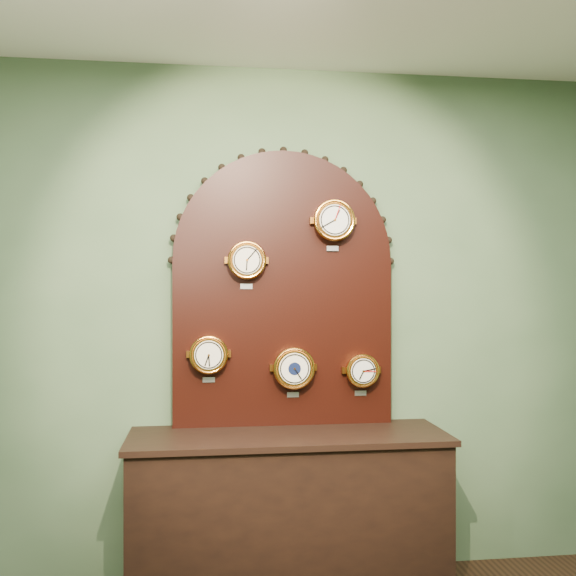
{
  "coord_description": "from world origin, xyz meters",
  "views": [
    {
      "loc": [
        -0.42,
        -1.04,
        1.59
      ],
      "look_at": [
        0.0,
        2.25,
        1.58
      ],
      "focal_mm": 39.97,
      "sensor_mm": 36.0,
      "label": 1
    }
  ],
  "objects": [
    {
      "name": "tide_clock",
      "position": [
        0.43,
        2.38,
        1.13
      ],
      "size": [
        0.18,
        0.08,
        0.24
      ],
      "color": "orange",
      "rests_on": "display_board"
    },
    {
      "name": "shop_counter",
      "position": [
        0.0,
        2.23,
        0.4
      ],
      "size": [
        1.6,
        0.5,
        0.8
      ],
      "primitive_type": "cube",
      "color": "black",
      "rests_on": "ground_plane"
    },
    {
      "name": "roman_clock",
      "position": [
        -0.21,
        2.38,
        1.73
      ],
      "size": [
        0.2,
        0.08,
        0.26
      ],
      "color": "orange",
      "rests_on": "display_board"
    },
    {
      "name": "display_board",
      "position": [
        0.0,
        2.45,
        1.63
      ],
      "size": [
        1.26,
        0.06,
        1.53
      ],
      "color": "black",
      "rests_on": "shop_counter"
    },
    {
      "name": "arabic_clock",
      "position": [
        0.27,
        2.38,
        1.95
      ],
      "size": [
        0.23,
        0.08,
        0.28
      ],
      "color": "orange",
      "rests_on": "display_board"
    },
    {
      "name": "hygrometer",
      "position": [
        -0.41,
        2.38,
        1.23
      ],
      "size": [
        0.2,
        0.08,
        0.26
      ],
      "color": "orange",
      "rests_on": "display_board"
    },
    {
      "name": "barometer",
      "position": [
        0.05,
        2.38,
        1.15
      ],
      "size": [
        0.23,
        0.08,
        0.28
      ],
      "color": "orange",
      "rests_on": "display_board"
    },
    {
      "name": "wall_back",
      "position": [
        0.0,
        2.5,
        1.4
      ],
      "size": [
        4.0,
        0.0,
        4.0
      ],
      "primitive_type": "plane",
      "rotation": [
        1.57,
        0.0,
        0.0
      ],
      "color": "#4B6646",
      "rests_on": "ground"
    }
  ]
}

